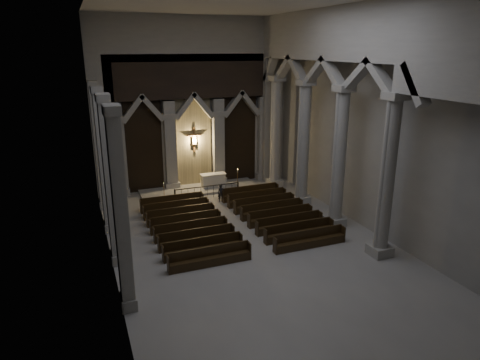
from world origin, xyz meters
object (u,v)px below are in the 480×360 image
at_px(altar_rail, 207,190).
at_px(pews, 234,221).
at_px(candle_stand_left, 164,196).
at_px(candle_stand_right, 238,184).
at_px(worshipper, 221,193).
at_px(altar, 213,180).

distance_m(altar_rail, pews, 5.18).
xyz_separation_m(candle_stand_left, pews, (2.88, -5.67, -0.05)).
bearing_deg(candle_stand_right, worshipper, -133.20).
bearing_deg(candle_stand_right, candle_stand_left, -174.53).
height_order(candle_stand_left, pews, candle_stand_left).
height_order(candle_stand_left, worshipper, candle_stand_left).
distance_m(pews, worshipper, 4.13).
bearing_deg(candle_stand_left, pews, -63.09).
distance_m(altar, candle_stand_right, 1.83).
bearing_deg(pews, candle_stand_left, 116.91).
xyz_separation_m(candle_stand_left, candle_stand_right, (5.49, 0.53, 0.08)).
distance_m(altar, candle_stand_left, 4.21).
bearing_deg(worshipper, altar, 101.43).
bearing_deg(altar, pews, -98.46).
xyz_separation_m(candle_stand_right, worshipper, (-2.00, -2.13, 0.19)).
bearing_deg(worshipper, candle_stand_left, 175.02).
height_order(altar, candle_stand_left, candle_stand_left).
xyz_separation_m(altar, pews, (-1.06, -7.13, -0.33)).
bearing_deg(worshipper, candle_stand_right, 66.39).
bearing_deg(pews, altar, 81.54).
relative_size(candle_stand_right, worshipper, 1.27).
distance_m(altar, worshipper, 3.10).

